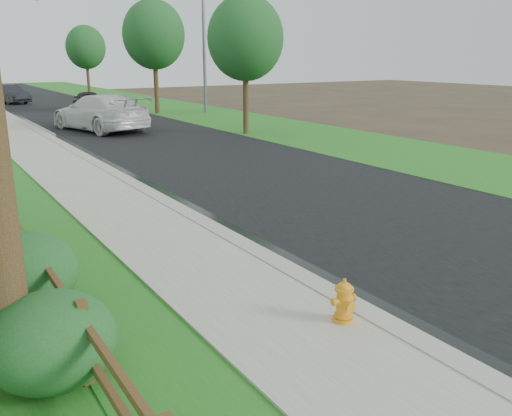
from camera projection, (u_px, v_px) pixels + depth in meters
ground at (488, 410)px, 5.97m from camera, size 120.00×120.00×0.00m
road at (76, 112)px, 36.80m from camera, size 8.00×90.00×0.02m
curb at (9, 115)px, 34.63m from camera, size 0.40×90.00×0.12m
wet_gutter at (15, 116)px, 34.82m from camera, size 0.50×90.00×0.00m
verge_far at (170, 107)px, 40.35m from camera, size 6.00×90.00×0.04m
ranch_fence at (26, 248)px, 9.16m from camera, size 0.12×16.92×1.10m
fire_hydrant at (344, 302)px, 7.68m from camera, size 0.42×0.34×0.65m
white_suv at (100, 112)px, 27.72m from camera, size 4.02×6.81×1.85m
dark_car_mid at (87, 100)px, 38.51m from camera, size 2.01×4.11×1.35m
dark_car_far at (9, 94)px, 43.54m from camera, size 2.78×4.70×1.46m
streetlight at (201, 25)px, 35.10m from camera, size 2.22×0.96×9.96m
shrub_a at (51, 341)px, 6.30m from camera, size 1.95×1.95×1.14m
shrub_c at (19, 274)px, 8.08m from camera, size 1.86×1.86×1.25m
tree_near_right at (245, 38)px, 25.60m from camera, size 3.64×3.64×6.55m
tree_mid_right at (154, 35)px, 34.70m from camera, size 3.99×3.99×7.23m
tree_far_right at (86, 47)px, 47.79m from camera, size 3.44×3.44×6.34m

